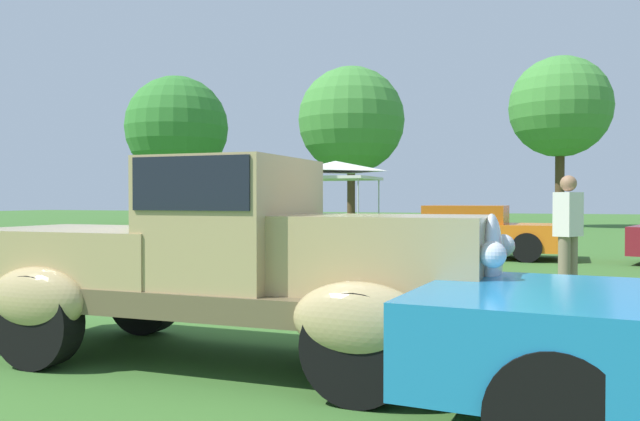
{
  "coord_description": "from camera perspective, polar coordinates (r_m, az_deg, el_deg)",
  "views": [
    {
      "loc": [
        2.82,
        -5.22,
        1.36
      ],
      "look_at": [
        0.14,
        1.73,
        1.23
      ],
      "focal_mm": 36.25,
      "sensor_mm": 36.0,
      "label": 1
    }
  ],
  "objects": [
    {
      "name": "treeline_center",
      "position": [
        33.72,
        20.44,
        8.54
      ],
      "size": [
        4.87,
        4.87,
        8.29
      ],
      "color": "#47331E",
      "rests_on": "ground_plane"
    },
    {
      "name": "feature_pickup_truck",
      "position": [
        5.48,
        -8.36,
        -4.18
      ],
      "size": [
        4.62,
        1.85,
        1.7
      ],
      "color": "brown",
      "rests_on": "ground_plane"
    },
    {
      "name": "treeline_far_left",
      "position": [
        37.15,
        -12.54,
        7.15
      ],
      "size": [
        5.7,
        5.7,
        8.23
      ],
      "color": "brown",
      "rests_on": "ground_plane"
    },
    {
      "name": "ground_plane",
      "position": [
        6.08,
        -7.28,
        -11.96
      ],
      "size": [
        120.0,
        120.0,
        0.0
      ],
      "primitive_type": "plane",
      "color": "#386628"
    },
    {
      "name": "spectator_between_cars",
      "position": [
        9.42,
        21.06,
        -1.81
      ],
      "size": [
        0.4,
        0.47,
        1.69
      ],
      "color": "#7F7056",
      "rests_on": "ground_plane"
    },
    {
      "name": "show_car_orange",
      "position": [
        15.52,
        13.24,
        -1.86
      ],
      "size": [
        4.17,
        1.74,
        1.22
      ],
      "color": "orange",
      "rests_on": "ground_plane"
    },
    {
      "name": "treeline_mid_left",
      "position": [
        36.05,
        2.77,
        7.96
      ],
      "size": [
        5.88,
        5.88,
        8.69
      ],
      "color": "#47331E",
      "rests_on": "ground_plane"
    },
    {
      "name": "canopy_tent_left_field",
      "position": [
        22.6,
        1.37,
        3.67
      ],
      "size": [
        2.72,
        2.72,
        2.71
      ],
      "color": "#B7B7BC",
      "rests_on": "ground_plane"
    },
    {
      "name": "show_car_lime",
      "position": [
        18.87,
        -9.09,
        -1.34
      ],
      "size": [
        4.18,
        2.15,
        1.22
      ],
      "color": "#60C62D",
      "rests_on": "ground_plane"
    }
  ]
}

